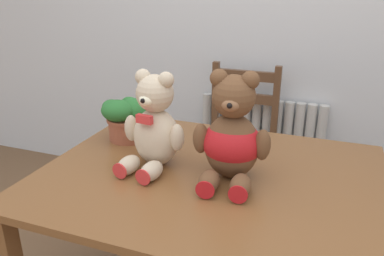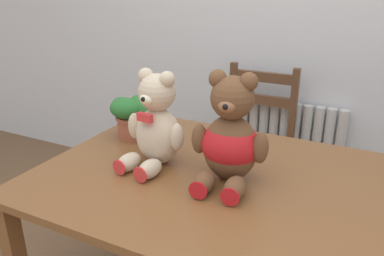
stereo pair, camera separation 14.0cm
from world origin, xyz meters
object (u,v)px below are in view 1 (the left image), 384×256
(wooden_chair_behind, at_px, (238,144))
(potted_plant, at_px, (127,117))
(teddy_bear_right, at_px, (232,137))
(teddy_bear_left, at_px, (154,127))

(wooden_chair_behind, bearing_deg, potted_plant, 62.56)
(potted_plant, bearing_deg, teddy_bear_right, -19.40)
(wooden_chair_behind, xyz_separation_m, teddy_bear_left, (-0.13, -0.89, 0.42))
(wooden_chair_behind, height_order, potted_plant, wooden_chair_behind)
(teddy_bear_left, distance_m, potted_plant, 0.31)
(teddy_bear_right, bearing_deg, teddy_bear_left, -4.23)
(wooden_chair_behind, xyz_separation_m, teddy_bear_right, (0.17, -0.89, 0.42))
(teddy_bear_left, xyz_separation_m, potted_plant, (-0.23, 0.19, -0.05))
(teddy_bear_right, bearing_deg, potted_plant, -24.34)
(teddy_bear_right, bearing_deg, wooden_chair_behind, -83.83)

